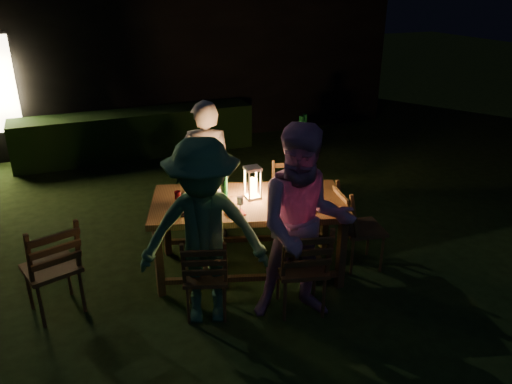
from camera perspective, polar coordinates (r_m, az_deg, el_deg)
name	(u,v)px	position (r m, az deg, el deg)	size (l,w,h in m)	color
garden_envelope	(135,49)	(11.49, -13.67, 15.62)	(40.00, 40.00, 3.20)	black
dining_table	(248,207)	(5.26, -0.87, -1.77)	(2.23, 1.57, 0.84)	#492D18
chair_near_left	(207,289)	(4.82, -5.67, -11.00)	(0.53, 0.55, 0.92)	#492D18
chair_near_right	(301,282)	(4.86, 5.17, -10.24)	(0.56, 0.59, 1.02)	#492D18
chair_far_left	(208,215)	(6.15, -5.49, -2.65)	(0.61, 0.63, 1.02)	#492D18
chair_far_right	(289,214)	(6.21, 3.78, -2.52)	(0.56, 0.58, 0.95)	#492D18
chair_end	(359,241)	(5.67, 11.72, -5.49)	(0.55, 0.53, 1.00)	#492D18
chair_spare	(55,283)	(5.18, -22.01, -9.67)	(0.59, 0.61, 1.05)	#492D18
person_house_side	(206,171)	(5.97, -5.70, 2.35)	(0.63, 0.41, 1.73)	beige
person_opp_right	(304,226)	(4.50, 5.54, -3.85)	(0.92, 0.71, 1.88)	#C688BE
person_opp_left	(204,234)	(4.46, -5.98, -4.83)	(1.15, 0.66, 1.79)	#39724C
lantern	(253,184)	(5.21, -0.37, 0.87)	(0.16, 0.16, 0.35)	white
plate_far_left	(196,193)	(5.42, -6.83, -0.11)	(0.25, 0.25, 0.01)	white
plate_near_left	(195,210)	(5.02, -6.99, -2.09)	(0.25, 0.25, 0.01)	white
plate_far_right	(288,190)	(5.47, 3.69, 0.22)	(0.25, 0.25, 0.01)	white
plate_near_right	(294,207)	(5.07, 4.37, -1.72)	(0.25, 0.25, 0.01)	white
wineglass_a	(219,183)	(5.44, -4.22, 1.00)	(0.06, 0.06, 0.18)	#59070F
wineglass_b	(178,199)	(5.09, -8.90, -0.85)	(0.06, 0.06, 0.18)	#59070F
wineglass_c	(280,203)	(4.96, 2.79, -1.23)	(0.06, 0.06, 0.18)	#59070F
wineglass_d	(304,184)	(5.43, 5.54, 0.89)	(0.06, 0.06, 0.18)	#59070F
wineglass_e	(240,205)	(4.91, -1.82, -1.48)	(0.06, 0.06, 0.18)	silver
bottle_table	(224,189)	(5.16, -3.65, 0.38)	(0.07, 0.07, 0.28)	#0F471E
napkin_left	(235,213)	(4.93, -2.37, -2.46)	(0.18, 0.14, 0.01)	red
napkin_right	(305,210)	(5.02, 5.63, -2.08)	(0.18, 0.14, 0.01)	red
phone	(188,214)	(4.96, -7.82, -2.55)	(0.14, 0.07, 0.01)	black
side_table	(302,146)	(7.72, 5.29, 5.28)	(0.52, 0.52, 0.69)	olive
ice_bucket	(303,134)	(7.66, 5.34, 6.64)	(0.30, 0.30, 0.22)	#A5A8AD
bottle_bucket_a	(301,132)	(7.59, 5.16, 6.89)	(0.07, 0.07, 0.32)	#0F471E
bottle_bucket_b	(304,130)	(7.71, 5.55, 7.12)	(0.07, 0.07, 0.32)	#0F471E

